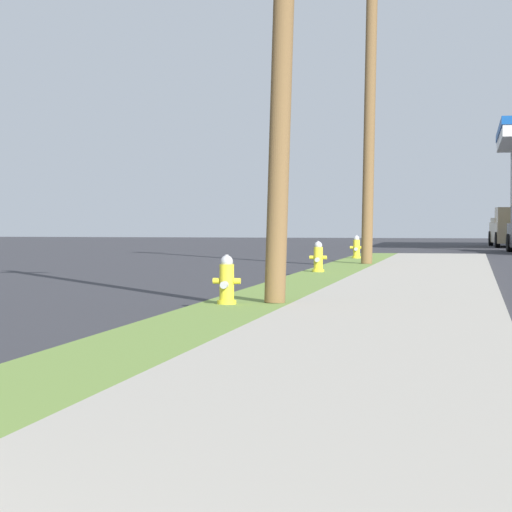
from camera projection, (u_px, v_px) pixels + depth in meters
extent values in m
cylinder|color=yellow|center=(227.00, 302.00, 16.90)|extent=(0.29, 0.29, 0.06)
cylinder|color=yellow|center=(227.00, 284.00, 16.89)|extent=(0.22, 0.22, 0.60)
sphere|color=#B2B2B7|center=(227.00, 262.00, 16.88)|extent=(0.19, 0.19, 0.19)
cylinder|color=#B2B2B7|center=(227.00, 256.00, 16.88)|extent=(0.06, 0.06, 0.05)
cylinder|color=yellow|center=(216.00, 281.00, 16.92)|extent=(0.10, 0.09, 0.09)
cylinder|color=yellow|center=(237.00, 281.00, 16.86)|extent=(0.10, 0.09, 0.09)
cylinder|color=#B2B2B7|center=(224.00, 285.00, 16.73)|extent=(0.11, 0.12, 0.11)
cylinder|color=yellow|center=(318.00, 271.00, 27.15)|extent=(0.29, 0.29, 0.06)
cylinder|color=yellow|center=(318.00, 259.00, 27.14)|extent=(0.22, 0.22, 0.60)
sphere|color=#B2B2B7|center=(318.00, 245.00, 27.13)|extent=(0.19, 0.19, 0.19)
cylinder|color=#B2B2B7|center=(318.00, 242.00, 27.13)|extent=(0.06, 0.06, 0.05)
cylinder|color=yellow|center=(312.00, 257.00, 27.17)|extent=(0.10, 0.09, 0.09)
cylinder|color=yellow|center=(325.00, 257.00, 27.11)|extent=(0.10, 0.09, 0.09)
cylinder|color=#B2B2B7|center=(317.00, 260.00, 26.98)|extent=(0.11, 0.12, 0.11)
cylinder|color=yellow|center=(356.00, 257.00, 36.53)|extent=(0.29, 0.29, 0.06)
cylinder|color=yellow|center=(356.00, 249.00, 36.52)|extent=(0.22, 0.22, 0.60)
sphere|color=#B2B2B7|center=(356.00, 239.00, 36.51)|extent=(0.19, 0.19, 0.19)
cylinder|color=#B2B2B7|center=(357.00, 236.00, 36.51)|extent=(0.06, 0.06, 0.05)
cylinder|color=yellow|center=(352.00, 247.00, 36.55)|extent=(0.10, 0.09, 0.09)
cylinder|color=yellow|center=(361.00, 248.00, 36.49)|extent=(0.10, 0.09, 0.09)
cylinder|color=#B2B2B7|center=(356.00, 249.00, 36.36)|extent=(0.11, 0.12, 0.11)
cylinder|color=brown|center=(283.00, 27.00, 17.03)|extent=(0.63, 0.44, 8.39)
cylinder|color=brown|center=(370.00, 92.00, 31.97)|extent=(0.60, 0.54, 9.80)
cube|color=tan|center=(511.00, 220.00, 57.41)|extent=(2.04, 3.02, 0.24)
cylinder|color=black|center=(497.00, 240.00, 54.26)|extent=(0.26, 0.77, 0.76)
cylinder|color=black|center=(491.00, 238.00, 58.52)|extent=(0.26, 0.77, 0.76)
cylinder|color=black|center=(509.00, 243.00, 47.65)|extent=(0.28, 0.77, 0.76)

